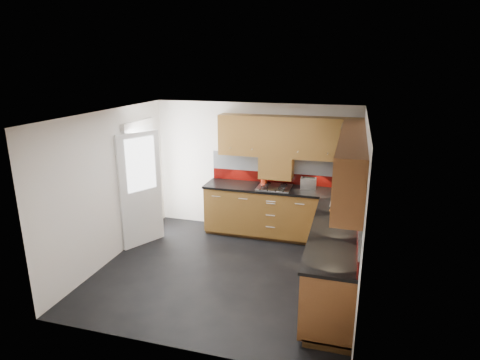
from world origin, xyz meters
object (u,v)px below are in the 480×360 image
(utensil_pot, at_px, (264,180))
(food_processor, at_px, (341,193))
(gas_hob, at_px, (274,187))
(toaster, at_px, (308,183))

(utensil_pot, relative_size, food_processor, 1.59)
(food_processor, bearing_deg, gas_hob, 161.66)
(gas_hob, height_order, utensil_pot, utensil_pot)
(gas_hob, distance_m, food_processor, 1.24)
(toaster, xyz_separation_m, food_processor, (0.59, -0.53, 0.03))
(food_processor, bearing_deg, toaster, 137.78)
(utensil_pot, relative_size, toaster, 1.54)
(toaster, height_order, food_processor, food_processor)
(gas_hob, xyz_separation_m, toaster, (0.59, 0.14, 0.08))
(gas_hob, relative_size, utensil_pot, 1.35)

